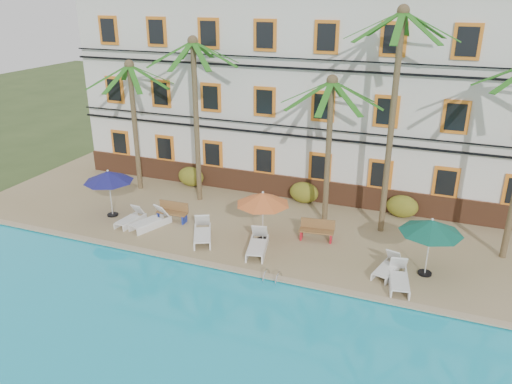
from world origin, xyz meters
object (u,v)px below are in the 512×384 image
at_px(umbrella_blue, 108,177).
at_px(umbrella_red, 263,199).
at_px(palm_c, 330,129).
at_px(lounger_f, 399,278).
at_px(palm_a, 133,107).
at_px(lounger_e, 388,267).
at_px(lounger_a, 131,218).
at_px(lounger_b, 151,221).
at_px(lounger_d, 258,244).
at_px(lounger_c, 202,233).
at_px(palm_d, 394,97).
at_px(umbrella_green, 431,227).
at_px(pool_ladder, 272,279).
at_px(bench_right, 317,230).
at_px(palm_b, 195,99).

distance_m(umbrella_blue, umbrella_red, 7.76).
height_order(palm_c, lounger_f, palm_c).
xyz_separation_m(palm_a, lounger_e, (14.00, -4.23, -4.28)).
height_order(lounger_a, lounger_b, lounger_b).
height_order(palm_a, lounger_d, palm_a).
bearing_deg(lounger_c, palm_a, 144.70).
distance_m(palm_d, umbrella_green, 5.64).
bearing_deg(umbrella_blue, umbrella_green, -0.69).
xyz_separation_m(lounger_b, pool_ladder, (6.75, -2.28, -0.30)).
bearing_deg(umbrella_red, bench_right, 24.54).
bearing_deg(lounger_e, lounger_d, -178.23).
xyz_separation_m(lounger_a, lounger_e, (11.85, -0.20, 0.01)).
xyz_separation_m(palm_a, umbrella_blue, (0.79, -3.60, -2.54)).
relative_size(palm_d, lounger_d, 4.52).
relative_size(umbrella_green, pool_ladder, 3.20).
distance_m(palm_c, umbrella_green, 6.26).
height_order(umbrella_green, lounger_d, umbrella_green).
xyz_separation_m(lounger_d, bench_right, (2.03, 1.94, 0.16)).
distance_m(palm_d, lounger_a, 13.00).
distance_m(umbrella_blue, lounger_a, 2.27).
bearing_deg(palm_b, umbrella_blue, -132.15).
height_order(palm_d, lounger_c, palm_d).
xyz_separation_m(lounger_b, lounger_d, (5.43, -0.40, 0.01)).
bearing_deg(lounger_b, palm_c, 24.97).
height_order(palm_a, bench_right, palm_a).
distance_m(palm_a, bench_right, 11.71).
bearing_deg(palm_a, umbrella_green, -13.81).
relative_size(palm_b, lounger_c, 3.83).
distance_m(lounger_c, lounger_d, 2.66).
bearing_deg(pool_ladder, bench_right, 79.51).
xyz_separation_m(umbrella_blue, lounger_a, (1.36, -0.44, -1.76)).
xyz_separation_m(umbrella_green, lounger_e, (-1.36, -0.46, -1.76)).
bearing_deg(pool_ladder, palm_a, 147.86).
relative_size(palm_c, lounger_a, 4.04).
distance_m(palm_a, umbrella_green, 16.01).
bearing_deg(umbrella_blue, pool_ladder, -16.20).
xyz_separation_m(umbrella_red, lounger_b, (-5.30, -0.55, -1.69)).
bearing_deg(lounger_d, umbrella_red, 97.60).
relative_size(palm_b, lounger_b, 3.98).
xyz_separation_m(palm_d, umbrella_green, (2.14, -3.23, -4.09)).
relative_size(palm_a, lounger_c, 3.23).
relative_size(palm_c, lounger_e, 3.79).
height_order(palm_d, umbrella_red, palm_d).
height_order(lounger_b, pool_ladder, lounger_b).
distance_m(lounger_b, lounger_d, 5.45).
distance_m(lounger_b, pool_ladder, 7.13).
bearing_deg(lounger_f, lounger_e, 125.06).
bearing_deg(lounger_c, palm_b, 118.69).
relative_size(palm_a, umbrella_blue, 2.95).
bearing_deg(umbrella_green, lounger_b, -178.96).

